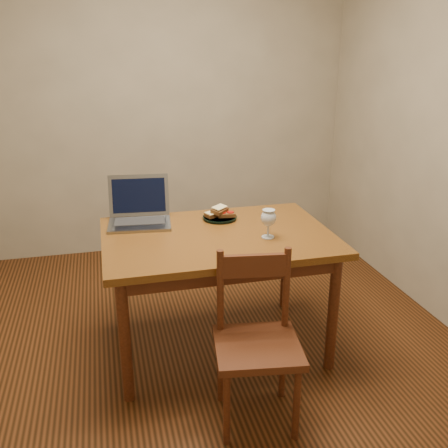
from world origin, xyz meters
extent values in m
cube|color=black|center=(0.00, 0.00, -0.01)|extent=(3.20, 3.20, 0.02)
cube|color=gray|center=(0.00, 1.61, 1.30)|extent=(3.20, 0.02, 2.60)
cube|color=gray|center=(0.00, -1.61, 1.30)|extent=(3.20, 0.02, 2.60)
cube|color=#45240B|center=(0.08, -0.11, 0.72)|extent=(1.30, 0.90, 0.04)
cylinder|color=#37190B|center=(-0.49, -0.48, 0.35)|extent=(0.06, 0.06, 0.70)
cylinder|color=#37190B|center=(0.65, -0.48, 0.35)|extent=(0.06, 0.06, 0.70)
cylinder|color=#37190B|center=(-0.49, 0.26, 0.35)|extent=(0.06, 0.06, 0.70)
cylinder|color=#37190B|center=(0.65, 0.26, 0.35)|extent=(0.06, 0.06, 0.70)
cube|color=#37190B|center=(0.11, -0.78, 0.41)|extent=(0.45, 0.44, 0.04)
cube|color=#37190B|center=(0.13, -0.63, 0.77)|extent=(0.33, 0.07, 0.11)
cylinder|color=black|center=(0.15, 0.14, 0.75)|extent=(0.21, 0.21, 0.02)
cube|color=slate|center=(-0.34, 0.14, 0.75)|extent=(0.39, 0.29, 0.02)
cube|color=slate|center=(-0.33, 0.31, 0.88)|extent=(0.37, 0.12, 0.25)
cube|color=black|center=(-0.33, 0.31, 0.88)|extent=(0.33, 0.09, 0.20)
camera|label=1|loc=(-0.53, -2.70, 1.77)|focal=40.00mm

